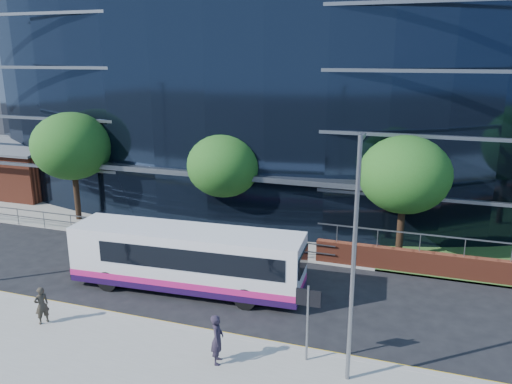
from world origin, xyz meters
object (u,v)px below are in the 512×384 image
(pedestrian_b, at_px, (42,305))
(tree_far_a, at_px, (72,146))
(pedestrian, at_px, (217,339))
(brick_pavilion, at_px, (17,167))
(tree_far_b, at_px, (224,166))
(tree_far_c, at_px, (405,175))
(street_sign, at_px, (308,307))
(city_bus, at_px, (189,258))
(streetlight_east, at_px, (354,256))

(pedestrian_b, bearing_deg, tree_far_a, -121.37)
(pedestrian, xyz_separation_m, pedestrian_b, (-7.52, 0.24, -0.13))
(brick_pavilion, bearing_deg, tree_far_a, -26.55)
(tree_far_b, bearing_deg, brick_pavilion, 168.12)
(pedestrian_b, bearing_deg, tree_far_c, 158.46)
(tree_far_c, bearing_deg, tree_far_b, 177.14)
(street_sign, bearing_deg, pedestrian, -158.62)
(tree_far_b, xyz_separation_m, pedestrian, (4.65, -12.20, -3.17))
(city_bus, bearing_deg, pedestrian_b, -133.70)
(tree_far_c, xyz_separation_m, pedestrian_b, (-12.88, -11.47, -3.62))
(tree_far_b, distance_m, streetlight_east, 14.74)
(city_bus, bearing_deg, streetlight_east, -32.82)
(tree_far_c, height_order, streetlight_east, streetlight_east)
(street_sign, relative_size, tree_far_a, 0.40)
(street_sign, distance_m, pedestrian_b, 10.49)
(pedestrian, bearing_deg, city_bus, 19.42)
(city_bus, xyz_separation_m, pedestrian_b, (-4.05, -4.74, -0.61))
(city_bus, bearing_deg, brick_pavilion, 147.70)
(tree_far_a, xyz_separation_m, pedestrian_b, (7.12, -11.47, -3.95))
(streetlight_east, height_order, pedestrian, streetlight_east)
(street_sign, distance_m, tree_far_c, 11.14)
(tree_far_b, relative_size, pedestrian_b, 3.96)
(tree_far_a, relative_size, pedestrian_b, 4.57)
(street_sign, relative_size, streetlight_east, 0.35)
(street_sign, height_order, city_bus, street_sign)
(city_bus, bearing_deg, street_sign, -34.61)
(pedestrian, bearing_deg, streetlight_east, -98.54)
(pedestrian, bearing_deg, brick_pavilion, 40.09)
(streetlight_east, bearing_deg, tree_far_a, 149.54)
(street_sign, distance_m, city_bus, 7.44)
(tree_far_b, distance_m, city_bus, 7.80)
(tree_far_c, bearing_deg, streetlight_east, -95.11)
(brick_pavilion, relative_size, streetlight_east, 1.08)
(brick_pavilion, bearing_deg, tree_far_c, -8.82)
(brick_pavilion, distance_m, tree_far_c, 29.46)
(street_sign, bearing_deg, pedestrian_b, -175.16)
(tree_far_b, bearing_deg, pedestrian, -69.16)
(brick_pavilion, relative_size, city_bus, 0.80)
(street_sign, bearing_deg, streetlight_east, -21.36)
(tree_far_a, height_order, city_bus, tree_far_a)
(street_sign, relative_size, city_bus, 0.26)
(street_sign, distance_m, pedestrian, 3.26)
(tree_far_c, bearing_deg, street_sign, -103.29)
(tree_far_b, bearing_deg, tree_far_a, -177.14)
(street_sign, xyz_separation_m, tree_far_b, (-7.50, 11.09, 2.06))
(pedestrian, height_order, pedestrian_b, pedestrian)
(street_sign, xyz_separation_m, pedestrian_b, (-10.38, -0.88, -1.24))
(street_sign, height_order, pedestrian, street_sign)
(brick_pavilion, distance_m, street_sign, 30.49)
(tree_far_b, bearing_deg, street_sign, -55.92)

